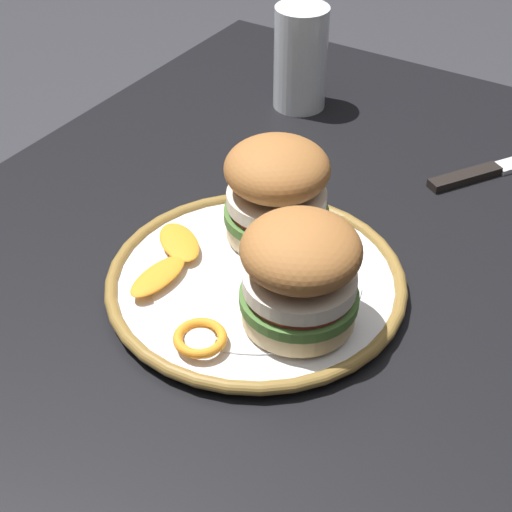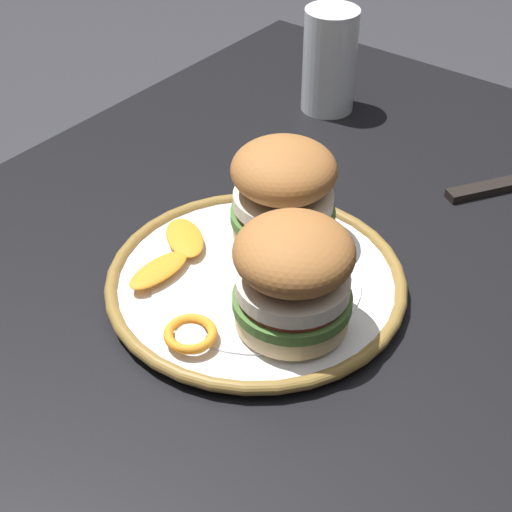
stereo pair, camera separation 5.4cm
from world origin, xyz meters
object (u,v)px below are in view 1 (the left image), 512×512
(dinner_plate, at_px, (256,282))
(table_knife, at_px, (500,169))
(dining_table, at_px, (263,409))
(sandwich_half_right, at_px, (300,272))
(drinking_glass, at_px, (300,64))
(sandwich_half_left, at_px, (277,190))

(dinner_plate, height_order, table_knife, dinner_plate)
(dining_table, xyz_separation_m, sandwich_half_right, (-0.01, 0.03, 0.18))
(sandwich_half_right, bearing_deg, drinking_glass, -150.51)
(dining_table, distance_m, drinking_glass, 0.45)
(dinner_plate, bearing_deg, drinking_glass, -156.56)
(dinner_plate, relative_size, drinking_glass, 2.15)
(sandwich_half_left, height_order, drinking_glass, drinking_glass)
(sandwich_half_left, bearing_deg, dining_table, 25.91)
(dinner_plate, height_order, sandwich_half_left, sandwich_half_left)
(drinking_glass, bearing_deg, sandwich_half_right, 29.49)
(dinner_plate, relative_size, table_knife, 1.42)
(sandwich_half_left, xyz_separation_m, drinking_glass, (-0.27, -0.13, -0.01))
(drinking_glass, distance_m, table_knife, 0.28)
(dinner_plate, distance_m, sandwich_half_right, 0.09)
(drinking_glass, bearing_deg, dining_table, 25.45)
(sandwich_half_right, bearing_deg, dinner_plate, -115.40)
(drinking_glass, bearing_deg, sandwich_half_left, 25.27)
(sandwich_half_left, distance_m, drinking_glass, 0.30)
(dinner_plate, bearing_deg, sandwich_half_right, 64.60)
(sandwich_half_right, distance_m, drinking_glass, 0.42)
(sandwich_half_right, bearing_deg, table_knife, 169.57)
(dining_table, relative_size, drinking_glass, 8.90)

